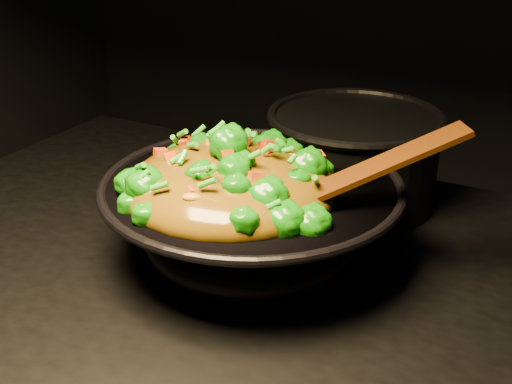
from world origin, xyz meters
The scene contains 4 objects.
wok centered at (-0.07, 0.11, 0.95)m, with size 0.35×0.35×0.10m, color black, non-canonical shape.
stir_fry centered at (-0.08, 0.08, 1.04)m, with size 0.25×0.25×0.09m, color #146807, non-canonical shape.
spatula centered at (0.07, 0.12, 1.04)m, with size 0.24×0.04×0.01m, color #3E1204.
back_pot centered at (-0.02, 0.32, 0.97)m, with size 0.24×0.24×0.14m, color black.
Camera 1 is at (0.26, -0.50, 1.32)m, focal length 45.00 mm.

